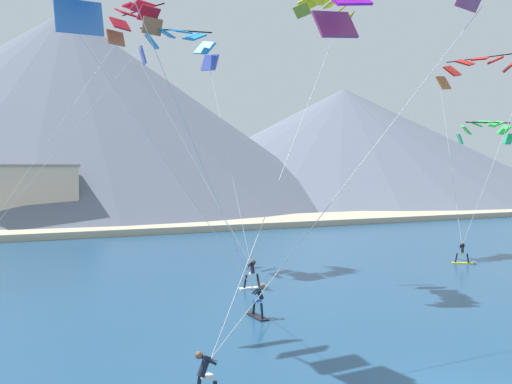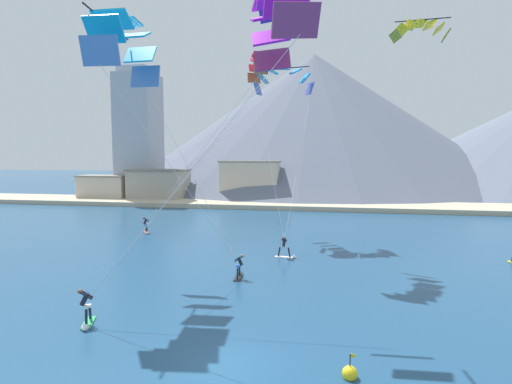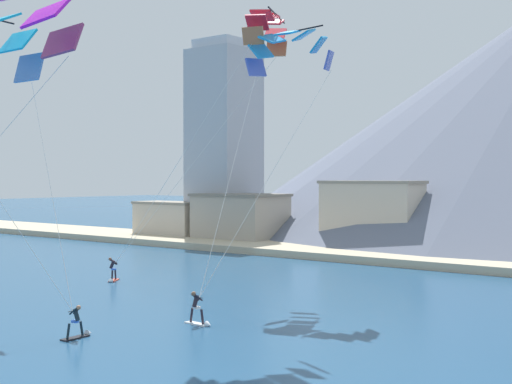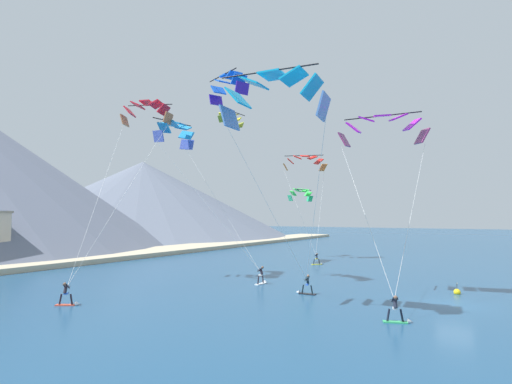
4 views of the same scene
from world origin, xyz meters
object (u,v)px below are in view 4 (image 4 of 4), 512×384
at_px(kitesurfer_far_right, 305,288).
at_px(parafoil_kite_distant_mid_solo, 301,193).
at_px(kitesurfer_mid_center, 68,298).
at_px(parafoil_kite_distant_low_drift, 228,84).
at_px(parafoil_kite_near_lead, 305,161).
at_px(parafoil_kite_mid_center, 146,111).
at_px(race_marker_buoy, 457,292).
at_px(parafoil_kite_far_left, 176,132).
at_px(kitesurfer_near_trail, 399,314).
at_px(kitesurfer_far_left, 262,278).
at_px(kitesurfer_near_lead, 318,261).
at_px(parafoil_kite_far_right, 274,93).
at_px(parafoil_kite_near_trail, 382,126).
at_px(parafoil_kite_distant_high_outer, 231,117).

distance_m(kitesurfer_far_right, parafoil_kite_distant_mid_solo, 32.47).
xyz_separation_m(kitesurfer_mid_center, parafoil_kite_distant_low_drift, (14.68, -3.83, 19.51)).
distance_m(kitesurfer_far_right, parafoil_kite_near_lead, 31.34).
relative_size(parafoil_kite_mid_center, race_marker_buoy, 16.89).
bearing_deg(parafoil_kite_distant_mid_solo, parafoil_kite_far_left, 175.07).
relative_size(parafoil_kite_near_lead, parafoil_kite_distant_mid_solo, 3.08).
height_order(parafoil_kite_near_lead, parafoil_kite_distant_mid_solo, parafoil_kite_near_lead).
distance_m(kitesurfer_near_trail, parafoil_kite_mid_center, 31.01).
relative_size(parafoil_kite_far_left, race_marker_buoy, 15.26).
bearing_deg(kitesurfer_far_left, kitesurfer_near_trail, -118.67).
bearing_deg(parafoil_kite_distant_low_drift, kitesurfer_near_lead, -7.05).
bearing_deg(kitesurfer_mid_center, parafoil_kite_mid_center, 20.09).
bearing_deg(kitesurfer_near_trail, parafoil_kite_far_right, 103.63).
height_order(kitesurfer_far_right, parafoil_kite_far_left, parafoil_kite_far_left).
bearing_deg(parafoil_kite_near_trail, parafoil_kite_far_left, 96.05).
bearing_deg(parafoil_kite_near_lead, kitesurfer_far_left, -165.95).
height_order(kitesurfer_mid_center, parafoil_kite_near_lead, parafoil_kite_near_lead).
relative_size(kitesurfer_near_trail, kitesurfer_far_left, 0.98).
distance_m(kitesurfer_mid_center, parafoil_kite_near_trail, 28.42).
bearing_deg(race_marker_buoy, kitesurfer_near_lead, 53.76).
bearing_deg(parafoil_kite_near_trail, parafoil_kite_mid_center, 102.87).
height_order(kitesurfer_far_right, parafoil_kite_near_lead, parafoil_kite_near_lead).
xyz_separation_m(kitesurfer_far_right, parafoil_kite_near_lead, (25.31, 11.36, 14.57)).
xyz_separation_m(parafoil_kite_near_lead, parafoil_kite_near_trail, (-22.07, -17.22, -0.82)).
bearing_deg(parafoil_kite_far_left, parafoil_kite_near_trail, -83.95).
bearing_deg(parafoil_kite_far_right, parafoil_kite_distant_low_drift, 48.89).
relative_size(kitesurfer_near_trail, parafoil_kite_distant_high_outer, 0.31).
height_order(kitesurfer_mid_center, parafoil_kite_far_right, parafoil_kite_far_right).
relative_size(parafoil_kite_near_lead, parafoil_kite_distant_low_drift, 2.64).
bearing_deg(kitesurfer_mid_center, parafoil_kite_far_right, -67.72).
distance_m(kitesurfer_near_trail, kitesurfer_far_right, 10.22).
bearing_deg(kitesurfer_near_trail, parafoil_kite_near_lead, 33.17).
relative_size(kitesurfer_near_lead, parafoil_kite_near_trail, 0.12).
height_order(kitesurfer_near_trail, kitesurfer_far_right, kitesurfer_near_trail).
xyz_separation_m(kitesurfer_near_trail, parafoil_kite_near_lead, (30.68, 20.05, 14.49)).
bearing_deg(kitesurfer_mid_center, kitesurfer_near_trail, -70.68).
bearing_deg(kitesurfer_mid_center, race_marker_buoy, -50.74).
distance_m(kitesurfer_mid_center, race_marker_buoy, 30.99).
height_order(parafoil_kite_distant_high_outer, race_marker_buoy, parafoil_kite_distant_high_outer).
distance_m(parafoil_kite_far_left, parafoil_kite_far_right, 18.53).
relative_size(kitesurfer_near_trail, parafoil_kite_distant_low_drift, 0.32).
distance_m(kitesurfer_mid_center, kitesurfer_far_left, 17.13).
height_order(kitesurfer_near_lead, parafoil_kite_distant_high_outer, parafoil_kite_distant_high_outer).
distance_m(kitesurfer_near_trail, parafoil_kite_near_trail, 16.40).
distance_m(parafoil_kite_mid_center, parafoil_kite_distant_mid_solo, 31.06).
bearing_deg(parafoil_kite_far_right, race_marker_buoy, -35.66).
bearing_deg(kitesurfer_far_left, parafoil_kite_far_left, 98.58).
distance_m(kitesurfer_far_right, parafoil_kite_distant_high_outer, 30.10).
relative_size(kitesurfer_mid_center, race_marker_buoy, 1.75).
relative_size(kitesurfer_far_right, parafoil_kite_distant_mid_solo, 0.36).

